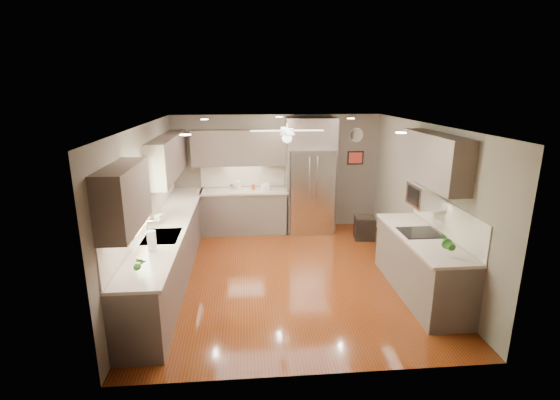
{
  "coord_description": "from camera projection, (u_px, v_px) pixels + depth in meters",
  "views": [
    {
      "loc": [
        -0.68,
        -6.23,
        3.05
      ],
      "look_at": [
        -0.09,
        0.6,
        1.14
      ],
      "focal_mm": 26.0,
      "sensor_mm": 36.0,
      "label": 1
    }
  ],
  "objects": [
    {
      "name": "canister_d",
      "position": [
        253.0,
        187.0,
        8.67
      ],
      "size": [
        0.09,
        0.09,
        0.11
      ],
      "primitive_type": "cylinder",
      "rotation": [
        0.0,
        0.0,
        0.29
      ],
      "color": "#9C3511",
      "rests_on": "back_run"
    },
    {
      "name": "microwave",
      "position": [
        426.0,
        196.0,
        6.1
      ],
      "size": [
        0.43,
        0.55,
        0.34
      ],
      "color": "silver",
      "rests_on": "wall_right"
    },
    {
      "name": "floor",
      "position": [
        288.0,
        274.0,
        6.85
      ],
      "size": [
        5.0,
        5.0,
        0.0
      ],
      "primitive_type": "plane",
      "color": "#4B200A",
      "rests_on": "ground"
    },
    {
      "name": "wall_left",
      "position": [
        146.0,
        207.0,
        6.33
      ],
      "size": [
        0.0,
        5.0,
        5.0
      ],
      "primitive_type": "plane",
      "rotation": [
        1.57,
        0.0,
        1.57
      ],
      "color": "#64594C",
      "rests_on": "ground"
    },
    {
      "name": "wall_back",
      "position": [
        277.0,
        172.0,
        8.92
      ],
      "size": [
        4.5,
        0.0,
        4.5
      ],
      "primitive_type": "plane",
      "rotation": [
        1.57,
        0.0,
        0.0
      ],
      "color": "#64594C",
      "rests_on": "ground"
    },
    {
      "name": "window",
      "position": [
        138.0,
        196.0,
        5.78
      ],
      "size": [
        0.05,
        1.12,
        0.92
      ],
      "color": "#BFF2B2",
      "rests_on": "wall_left"
    },
    {
      "name": "left_run",
      "position": [
        170.0,
        248.0,
        6.71
      ],
      "size": [
        0.65,
        4.7,
        1.45
      ],
      "color": "brown",
      "rests_on": "ground"
    },
    {
      "name": "soap_bottle",
      "position": [
        159.0,
        217.0,
        6.5
      ],
      "size": [
        0.12,
        0.12,
        0.21
      ],
      "primitive_type": "imported",
      "rotation": [
        0.0,
        0.0,
        -0.33
      ],
      "color": "white",
      "rests_on": "left_run"
    },
    {
      "name": "potted_plant_right",
      "position": [
        447.0,
        243.0,
        5.26
      ],
      "size": [
        0.19,
        0.15,
        0.33
      ],
      "primitive_type": "imported",
      "rotation": [
        0.0,
        0.0,
        0.05
      ],
      "color": "#27621C",
      "rests_on": "right_run"
    },
    {
      "name": "wall_right",
      "position": [
        424.0,
        200.0,
        6.71
      ],
      "size": [
        0.0,
        5.0,
        5.0
      ],
      "primitive_type": "plane",
      "rotation": [
        1.57,
        0.0,
        -1.57
      ],
      "color": "#64594C",
      "rests_on": "ground"
    },
    {
      "name": "wall_clock",
      "position": [
        356.0,
        135.0,
        8.83
      ],
      "size": [
        0.3,
        0.03,
        0.3
      ],
      "color": "white",
      "rests_on": "wall_back"
    },
    {
      "name": "canister_b",
      "position": [
        232.0,
        187.0,
        8.64
      ],
      "size": [
        0.1,
        0.1,
        0.12
      ],
      "primitive_type": "cylinder",
      "rotation": [
        0.0,
        0.0,
        -0.28
      ],
      "color": "silver",
      "rests_on": "back_run"
    },
    {
      "name": "recessed_lights",
      "position": [
        284.0,
        123.0,
        6.57
      ],
      "size": [
        2.84,
        3.14,
        0.01
      ],
      "color": "white",
      "rests_on": "ceiling"
    },
    {
      "name": "bowl",
      "position": [
        266.0,
        188.0,
        8.67
      ],
      "size": [
        0.27,
        0.27,
        0.06
      ],
      "primitive_type": "imported",
      "rotation": [
        0.0,
        0.0,
        0.16
      ],
      "color": "beige",
      "rests_on": "back_run"
    },
    {
      "name": "potted_plant_left",
      "position": [
        139.0,
        264.0,
        4.7
      ],
      "size": [
        0.14,
        0.1,
        0.26
      ],
      "primitive_type": "imported",
      "rotation": [
        0.0,
        0.0,
        -0.03
      ],
      "color": "#27621C",
      "rests_on": "left_run"
    },
    {
      "name": "stool",
      "position": [
        364.0,
        228.0,
        8.43
      ],
      "size": [
        0.45,
        0.45,
        0.48
      ],
      "color": "black",
      "rests_on": "ground"
    },
    {
      "name": "paper_towel",
      "position": [
        152.0,
        240.0,
        5.4
      ],
      "size": [
        0.11,
        0.11,
        0.29
      ],
      "color": "white",
      "rests_on": "left_run"
    },
    {
      "name": "ceiling",
      "position": [
        289.0,
        125.0,
        6.19
      ],
      "size": [
        5.0,
        5.0,
        0.0
      ],
      "primitive_type": "plane",
      "rotation": [
        3.14,
        0.0,
        0.0
      ],
      "color": "white",
      "rests_on": "ground"
    },
    {
      "name": "sink",
      "position": [
        162.0,
        238.0,
        5.97
      ],
      "size": [
        0.5,
        0.7,
        0.32
      ],
      "color": "silver",
      "rests_on": "left_run"
    },
    {
      "name": "framed_print",
      "position": [
        355.0,
        158.0,
        8.96
      ],
      "size": [
        0.36,
        0.03,
        0.3
      ],
      "color": "black",
      "rests_on": "wall_back"
    },
    {
      "name": "back_run",
      "position": [
        244.0,
        210.0,
        8.78
      ],
      "size": [
        1.85,
        0.65,
        1.45
      ],
      "color": "brown",
      "rests_on": "ground"
    },
    {
      "name": "uppers",
      "position": [
        242.0,
        158.0,
        6.97
      ],
      "size": [
        4.5,
        4.7,
        0.95
      ],
      "color": "brown",
      "rests_on": "wall_left"
    },
    {
      "name": "wall_front",
      "position": [
        315.0,
        271.0,
        4.12
      ],
      "size": [
        4.5,
        0.0,
        4.5
      ],
      "primitive_type": "plane",
      "rotation": [
        -1.57,
        0.0,
        0.0
      ],
      "color": "#64594C",
      "rests_on": "ground"
    },
    {
      "name": "canister_c",
      "position": [
        238.0,
        185.0,
        8.66
      ],
      "size": [
        0.13,
        0.13,
        0.2
      ],
      "primitive_type": "cylinder",
      "rotation": [
        0.0,
        0.0,
        0.04
      ],
      "color": "beige",
      "rests_on": "back_run"
    },
    {
      "name": "right_run",
      "position": [
        421.0,
        263.0,
        6.12
      ],
      "size": [
        0.7,
        2.2,
        1.45
      ],
      "color": "brown",
      "rests_on": "ground"
    },
    {
      "name": "refrigerator",
      "position": [
        310.0,
        178.0,
        8.67
      ],
      "size": [
        1.06,
        0.75,
        2.45
      ],
      "color": "silver",
      "rests_on": "ground"
    },
    {
      "name": "ceiling_fan",
      "position": [
        287.0,
        134.0,
        6.52
      ],
      "size": [
        1.18,
        1.18,
        0.32
      ],
      "color": "white",
      "rests_on": "ceiling"
    }
  ]
}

